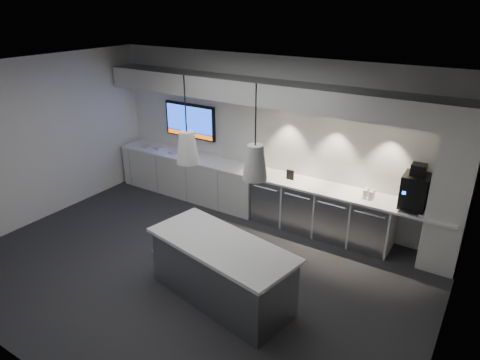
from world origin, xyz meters
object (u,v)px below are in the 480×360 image
Objects in this scene: bin at (165,263)px; coffee_machine at (415,190)px; island at (222,271)px; wall_tv at (190,121)px.

bin is 3.99m from coffee_machine.
island is at bearing -128.58° from coffee_machine.
island is 3.17× the size of coffee_machine.
island reaches higher than bin.
coffee_machine reaches higher than bin.
bin is at bearing -166.89° from island.
coffee_machine is (2.93, 2.54, 0.96)m from bin.
bin is at bearing -140.29° from coffee_machine.
bin is 0.66× the size of coffee_machine.
bin is at bearing -59.16° from wall_tv.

